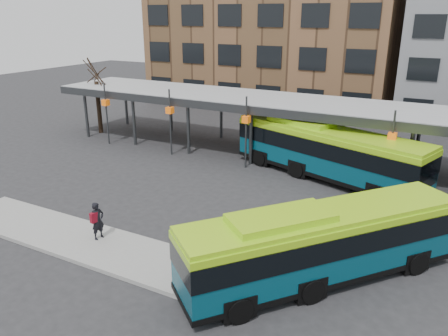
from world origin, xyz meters
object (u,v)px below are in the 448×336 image
(tree, at_px, (99,105))
(bus_rear, at_px, (326,150))
(pedestrian, at_px, (98,221))
(bus_front, at_px, (322,242))

(tree, distance_m, bus_rear, 20.30)
(bus_rear, relative_size, pedestrian, 7.34)
(tree, height_order, pedestrian, tree)
(pedestrian, bearing_deg, bus_front, -68.92)
(tree, relative_size, bus_rear, 0.44)
(bus_front, height_order, pedestrian, bus_front)
(pedestrian, bearing_deg, tree, 53.27)
(bus_rear, distance_m, pedestrian, 14.56)
(bus_front, bearing_deg, bus_rear, 54.48)
(bus_front, bearing_deg, pedestrian, 140.20)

